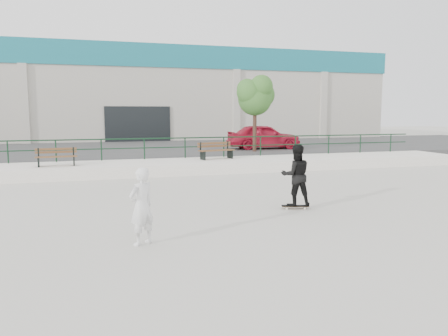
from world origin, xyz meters
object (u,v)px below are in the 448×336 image
object	(u,v)px
red_car	(264,136)
standing_skater	(296,175)
tree	(255,95)
bench_right	(216,151)
bench_left	(56,157)
seated_skater	(142,206)
skateboard	(295,206)

from	to	relation	value
red_car	standing_skater	bearing A→B (deg)	166.52
tree	bench_right	bearing A→B (deg)	-134.50
red_car	standing_skater	size ratio (longest dim) A/B	2.54
bench_left	bench_right	bearing A→B (deg)	1.99
bench_left	bench_right	xyz separation A→B (m)	(7.22, 0.72, 0.03)
bench_left	red_car	bearing A→B (deg)	22.09
red_car	seated_skater	world-z (taller)	red_car
tree	red_car	world-z (taller)	tree
bench_right	seated_skater	distance (m)	12.25
bench_left	seated_skater	distance (m)	10.85
bench_left	skateboard	distance (m)	10.98
bench_left	standing_skater	world-z (taller)	standing_skater
tree	seated_skater	bearing A→B (deg)	-118.84
bench_left	seated_skater	size ratio (longest dim) A/B	1.04
skateboard	standing_skater	xyz separation A→B (m)	(0.00, -0.00, 0.90)
tree	skateboard	size ratio (longest dim) A/B	5.39
tree	seated_skater	xyz separation A→B (m)	(-8.05, -14.62, -2.93)
bench_right	tree	size ratio (longest dim) A/B	0.43
bench_left	standing_skater	bearing A→B (deg)	-53.60
tree	bench_left	bearing A→B (deg)	-158.89
bench_left	standing_skater	distance (m)	10.95
bench_right	standing_skater	world-z (taller)	standing_skater
bench_right	skateboard	world-z (taller)	bench_right
tree	skateboard	xyz separation A→B (m)	(-3.45, -12.43, -3.68)
tree	red_car	xyz separation A→B (m)	(1.16, 1.58, -2.49)
tree	seated_skater	world-z (taller)	tree
red_car	skateboard	size ratio (longest dim) A/B	5.58
bench_right	skateboard	size ratio (longest dim) A/B	2.31
red_car	standing_skater	world-z (taller)	red_car
standing_skater	red_car	bearing A→B (deg)	-98.13
bench_left	standing_skater	xyz separation A→B (m)	(7.05, -8.38, 0.10)
bench_right	skateboard	bearing A→B (deg)	-103.07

